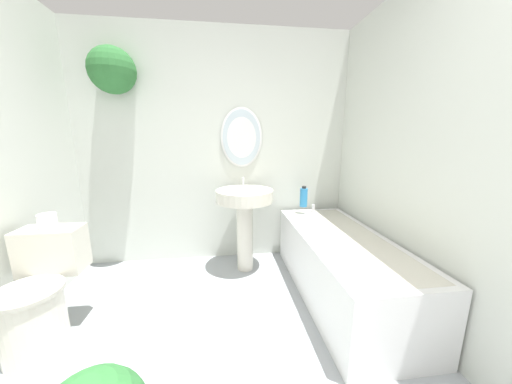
{
  "coord_description": "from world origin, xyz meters",
  "views": [
    {
      "loc": [
        0.05,
        -0.15,
        1.33
      ],
      "look_at": [
        0.28,
        1.61,
        0.95
      ],
      "focal_mm": 18.0,
      "sensor_mm": 36.0,
      "label": 1
    }
  ],
  "objects_px": {
    "toilet": "(40,297)",
    "toilet_paper_roll": "(47,221)",
    "pedestal_sink": "(245,210)",
    "bathtub": "(341,264)",
    "shampoo_bottle": "(304,197)"
  },
  "relations": [
    {
      "from": "toilet",
      "to": "bathtub",
      "type": "distance_m",
      "value": 2.16
    },
    {
      "from": "shampoo_bottle",
      "to": "toilet_paper_roll",
      "type": "height_order",
      "value": "shampoo_bottle"
    },
    {
      "from": "pedestal_sink",
      "to": "bathtub",
      "type": "distance_m",
      "value": 1.0
    },
    {
      "from": "toilet",
      "to": "toilet_paper_roll",
      "type": "bearing_deg",
      "value": 90.0
    },
    {
      "from": "toilet",
      "to": "toilet_paper_roll",
      "type": "xyz_separation_m",
      "value": [
        0.0,
        0.19,
        0.44
      ]
    },
    {
      "from": "toilet",
      "to": "toilet_paper_roll",
      "type": "relative_size",
      "value": 6.61
    },
    {
      "from": "shampoo_bottle",
      "to": "toilet",
      "type": "bearing_deg",
      "value": -155.42
    },
    {
      "from": "pedestal_sink",
      "to": "toilet_paper_roll",
      "type": "relative_size",
      "value": 8.45
    },
    {
      "from": "shampoo_bottle",
      "to": "toilet_paper_roll",
      "type": "bearing_deg",
      "value": -159.99
    },
    {
      "from": "pedestal_sink",
      "to": "toilet_paper_roll",
      "type": "height_order",
      "value": "pedestal_sink"
    },
    {
      "from": "pedestal_sink",
      "to": "toilet_paper_roll",
      "type": "bearing_deg",
      "value": -155.87
    },
    {
      "from": "bathtub",
      "to": "pedestal_sink",
      "type": "bearing_deg",
      "value": 144.43
    },
    {
      "from": "shampoo_bottle",
      "to": "toilet_paper_roll",
      "type": "distance_m",
      "value": 2.15
    },
    {
      "from": "pedestal_sink",
      "to": "shampoo_bottle",
      "type": "height_order",
      "value": "pedestal_sink"
    },
    {
      "from": "toilet_paper_roll",
      "to": "bathtub",
      "type": "bearing_deg",
      "value": 1.91
    }
  ]
}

